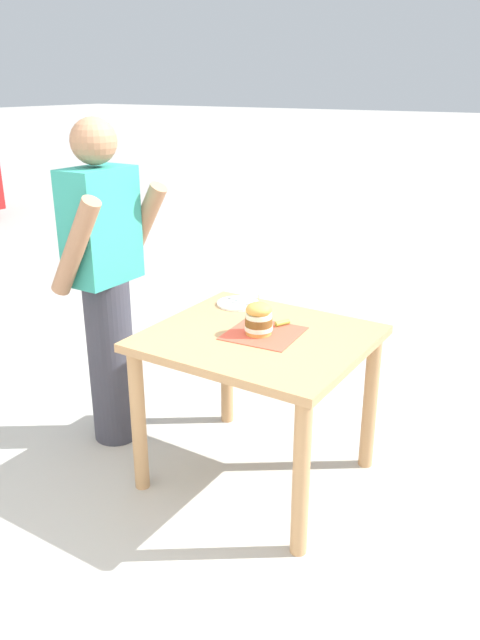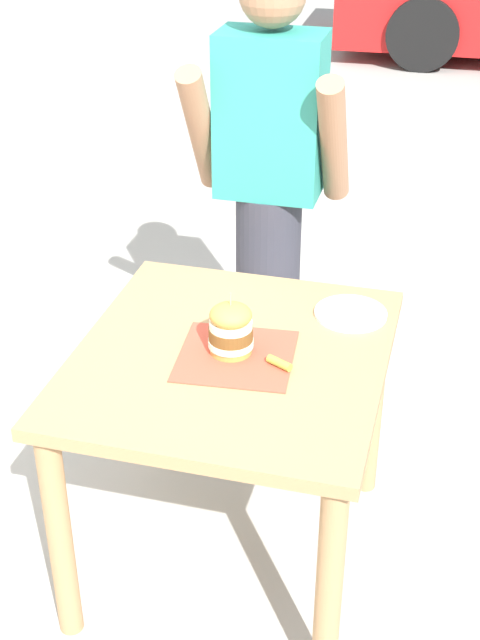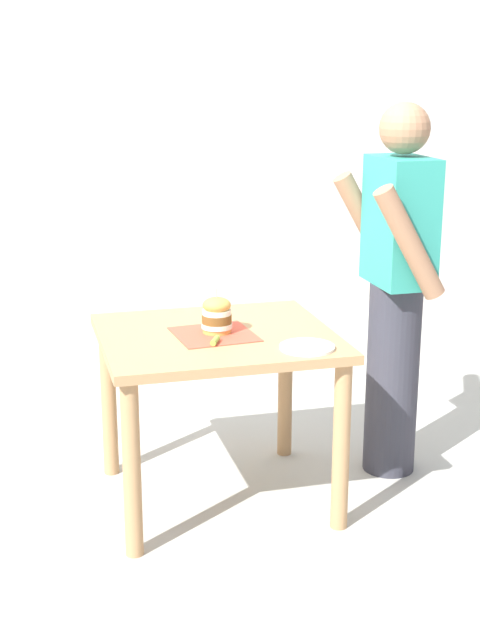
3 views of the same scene
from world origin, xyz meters
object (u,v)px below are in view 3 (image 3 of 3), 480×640
at_px(side_plate_with_forks, 307,347).
at_px(diner_across_table, 396,287).
at_px(patio_table, 217,363).
at_px(sandwich, 217,315).
at_px(pickle_spear, 215,341).

relative_size(side_plate_with_forks, diner_across_table, 0.13).
bearing_deg(patio_table, sandwich, 168.87).
height_order(sandwich, pickle_spear, sandwich).
height_order(side_plate_with_forks, diner_across_table, diner_across_table).
distance_m(patio_table, side_plate_with_forks, 0.44).
bearing_deg(side_plate_with_forks, diner_across_table, 125.17).
xyz_separation_m(sandwich, pickle_spear, (0.15, -0.04, -0.06)).
height_order(patio_table, side_plate_with_forks, side_plate_with_forks).
distance_m(sandwich, diner_across_table, 0.85).
xyz_separation_m(sandwich, side_plate_with_forks, (0.30, 0.30, -0.07)).
bearing_deg(sandwich, side_plate_with_forks, 45.12).
distance_m(pickle_spear, side_plate_with_forks, 0.37).
height_order(sandwich, diner_across_table, diner_across_table).
bearing_deg(pickle_spear, diner_across_table, 105.18).
relative_size(sandwich, side_plate_with_forks, 0.85).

